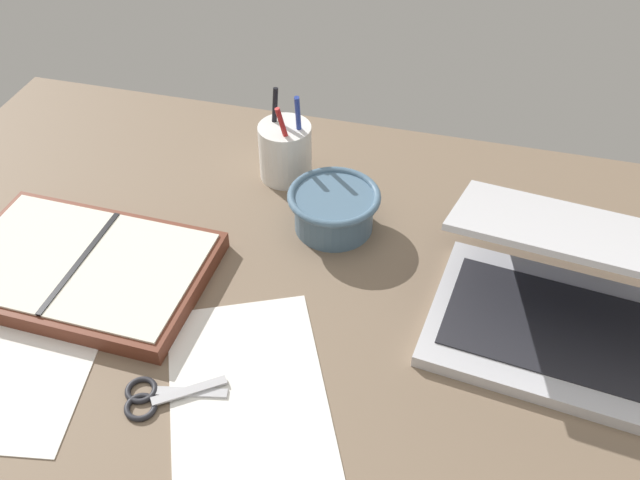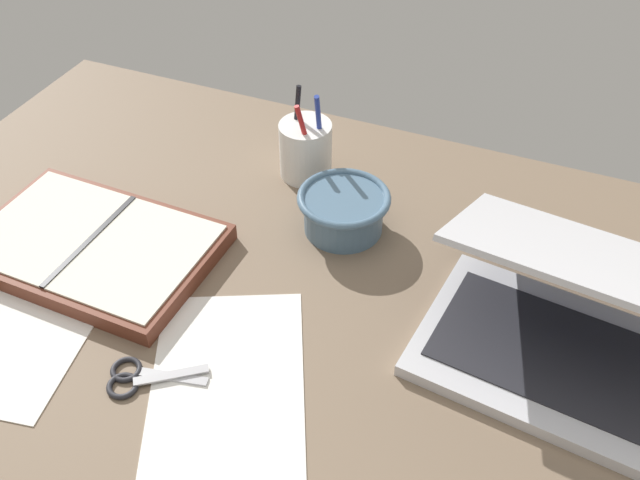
{
  "view_description": "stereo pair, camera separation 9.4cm",
  "coord_description": "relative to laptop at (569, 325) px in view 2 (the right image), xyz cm",
  "views": [
    {
      "loc": [
        16.53,
        -57.23,
        72.43
      ],
      "look_at": [
        -1.34,
        10.46,
        9.0
      ],
      "focal_mm": 40.0,
      "sensor_mm": 36.0,
      "label": 1
    },
    {
      "loc": [
        25.46,
        -54.22,
        72.43
      ],
      "look_at": [
        -1.34,
        10.46,
        9.0
      ],
      "focal_mm": 40.0,
      "sensor_mm": 36.0,
      "label": 2
    }
  ],
  "objects": [
    {
      "name": "pen_cup",
      "position": [
        -44.23,
        21.86,
        -0.14
      ],
      "size": [
        8.43,
        8.43,
        15.83
      ],
      "color": "white",
      "rests_on": "desk_top"
    },
    {
      "name": "paper_sheet_front",
      "position": [
        -36.24,
        -20.54,
        -4.85
      ],
      "size": [
        28.77,
        33.85,
        0.16
      ],
      "primitive_type": "cube",
      "rotation": [
        0.0,
        0.0,
        0.44
      ],
      "color": "white",
      "rests_on": "desk_top"
    },
    {
      "name": "planner",
      "position": [
        -64.69,
        -7.61,
        -3.51
      ],
      "size": [
        34.79,
        23.74,
        3.02
      ],
      "rotation": [
        0.0,
        0.0,
        -0.03
      ],
      "color": "brown",
      "rests_on": "desk_top"
    },
    {
      "name": "laptop",
      "position": [
        0.0,
        0.0,
        0.0
      ],
      "size": [
        36.41,
        32.52,
        16.82
      ],
      "rotation": [
        0.0,
        0.0,
        -0.12
      ],
      "color": "silver",
      "rests_on": "desk_top"
    },
    {
      "name": "desk_top",
      "position": [
        -31.53,
        -10.01,
        -5.93
      ],
      "size": [
        140.0,
        100.0,
        2.0
      ],
      "primitive_type": "cube",
      "color": "#75604C",
      "rests_on": "ground"
    },
    {
      "name": "scissors",
      "position": [
        -46.84,
        -24.15,
        -4.59
      ],
      "size": [
        12.17,
        8.51,
        0.8
      ],
      "rotation": [
        0.0,
        0.0,
        0.42
      ],
      "color": "#B7B7BC",
      "rests_on": "desk_top"
    },
    {
      "name": "paper_sheet_beside_planner",
      "position": [
        -63.91,
        -22.26,
        -4.85
      ],
      "size": [
        20.09,
        29.68,
        0.16
      ],
      "primitive_type": "cube",
      "rotation": [
        0.0,
        0.0,
        0.17
      ],
      "color": "white",
      "rests_on": "desk_top"
    },
    {
      "name": "bowl",
      "position": [
        -33.64,
        11.38,
        -1.4
      ],
      "size": [
        13.72,
        13.72,
        6.39
      ],
      "color": "slate",
      "rests_on": "desk_top"
    }
  ]
}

